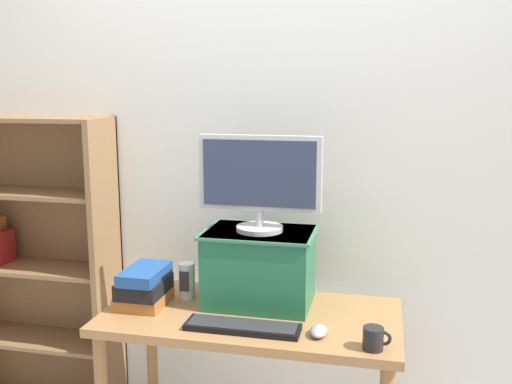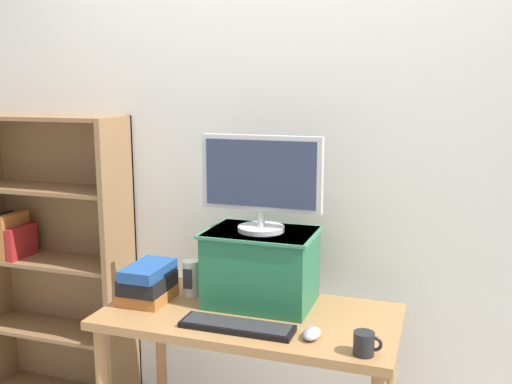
# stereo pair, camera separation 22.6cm
# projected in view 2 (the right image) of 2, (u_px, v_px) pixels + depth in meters

# --- Properties ---
(back_wall) EXTENTS (7.00, 0.08, 2.60)m
(back_wall) POSITION_uv_depth(u_px,v_px,m) (282.00, 163.00, 2.64)
(back_wall) COLOR silver
(back_wall) RESTS_ON ground_plane
(desk) EXTENTS (1.20, 0.60, 0.75)m
(desk) POSITION_uv_depth(u_px,v_px,m) (250.00, 335.00, 2.33)
(desk) COLOR #9E7042
(desk) RESTS_ON ground_plane
(bookshelf_unit) EXTENTS (0.83, 0.28, 1.51)m
(bookshelf_unit) POSITION_uv_depth(u_px,v_px,m) (51.00, 258.00, 2.98)
(bookshelf_unit) COLOR olive
(bookshelf_unit) RESTS_ON ground_plane
(riser_box) EXTENTS (0.46, 0.33, 0.31)m
(riser_box) POSITION_uv_depth(u_px,v_px,m) (261.00, 266.00, 2.39)
(riser_box) COLOR #1E6642
(riser_box) RESTS_ON desk
(computer_monitor) EXTENTS (0.51, 0.19, 0.40)m
(computer_monitor) POSITION_uv_depth(u_px,v_px,m) (261.00, 180.00, 2.32)
(computer_monitor) COLOR #B7B7BA
(computer_monitor) RESTS_ON riser_box
(keyboard) EXTENTS (0.44, 0.12, 0.02)m
(keyboard) POSITION_uv_depth(u_px,v_px,m) (237.00, 326.00, 2.15)
(keyboard) COLOR black
(keyboard) RESTS_ON desk
(computer_mouse) EXTENTS (0.06, 0.10, 0.04)m
(computer_mouse) POSITION_uv_depth(u_px,v_px,m) (312.00, 334.00, 2.08)
(computer_mouse) COLOR #99999E
(computer_mouse) RESTS_ON desk
(book_stack) EXTENTS (0.19, 0.25, 0.16)m
(book_stack) POSITION_uv_depth(u_px,v_px,m) (148.00, 283.00, 2.42)
(book_stack) COLOR #AD662D
(book_stack) RESTS_ON desk
(coffee_mug) EXTENTS (0.10, 0.07, 0.08)m
(coffee_mug) POSITION_uv_depth(u_px,v_px,m) (365.00, 344.00, 1.94)
(coffee_mug) COLOR black
(coffee_mug) RESTS_ON desk
(desk_speaker) EXTENTS (0.07, 0.07, 0.16)m
(desk_speaker) POSITION_uv_depth(u_px,v_px,m) (191.00, 278.00, 2.49)
(desk_speaker) COLOR silver
(desk_speaker) RESTS_ON desk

